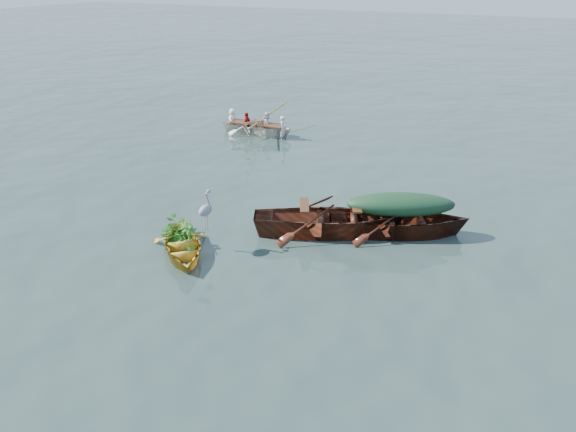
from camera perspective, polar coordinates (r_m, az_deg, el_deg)
name	(u,v)px	position (r m, az deg, el deg)	size (l,w,h in m)	color
ground	(191,289)	(11.07, -9.84, -7.36)	(140.00, 140.00, 0.00)	#2F423D
yellow_dinghy	(183,254)	(12.40, -10.63, -3.78)	(1.18, 2.73, 0.71)	gold
green_tarp_boat	(398,235)	(13.28, 11.13, -1.87)	(1.39, 4.47, 1.05)	#532313
open_wooden_boat	(329,234)	(13.09, 4.21, -1.84)	(1.51, 4.86, 1.16)	#562815
rowed_boat	(258,135)	(20.94, -3.11, 8.24)	(1.13, 3.77, 0.87)	white
green_tarp_cover	(401,204)	(12.96, 11.40, 1.25)	(0.76, 2.46, 0.52)	#16361E
thwart_benches	(330,210)	(12.84, 4.29, 0.58)	(0.91, 2.43, 0.04)	#41230F
heron	(206,216)	(12.13, -8.35, 0.01)	(0.28, 0.40, 0.92)	#97999F
dinghy_weeds	(180,216)	(12.62, -10.94, 0.00)	(0.70, 0.90, 0.60)	#39751E
rowers	(257,113)	(20.74, -3.16, 10.40)	(1.02, 2.64, 0.76)	silver
oars	(257,122)	(20.82, -3.14, 9.47)	(2.60, 0.60, 0.06)	#A3813E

